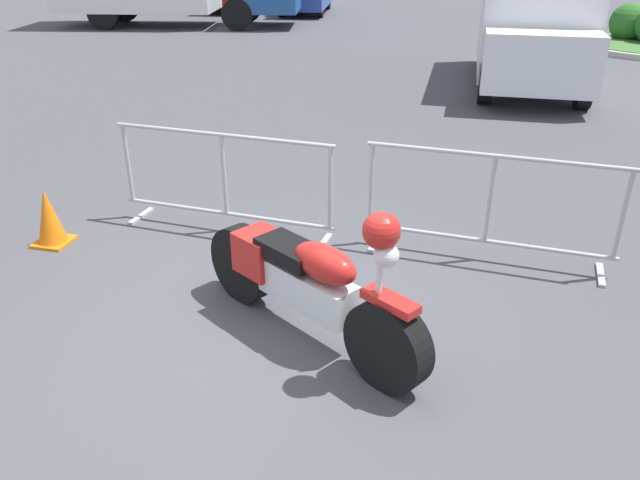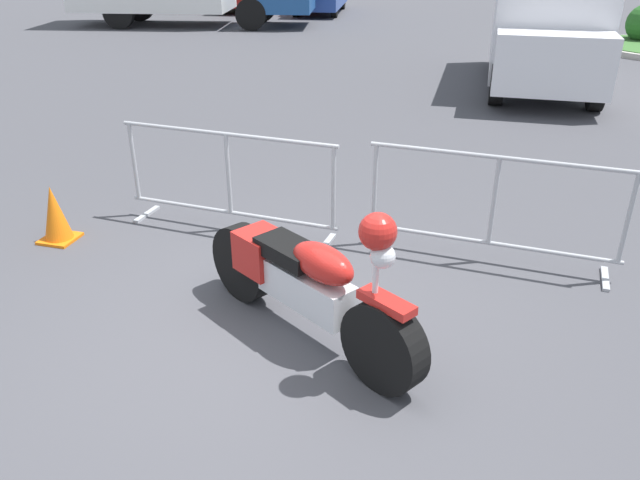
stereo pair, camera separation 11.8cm
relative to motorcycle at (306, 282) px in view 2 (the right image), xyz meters
name	(u,v)px [view 2 (the right image)]	position (x,y,z in m)	size (l,w,h in m)	color
ground_plane	(258,339)	(-0.35, -0.15, -0.49)	(120.00, 120.00, 0.00)	#424247
motorcycle	(306,282)	(0.00, 0.00, 0.00)	(2.03, 1.37, 1.29)	black
crowd_barrier_near	(229,181)	(-1.32, 1.64, 0.07)	(2.37, 0.60, 1.07)	#9EA0A5
crowd_barrier_far	(493,208)	(1.32, 1.64, 0.07)	(2.37, 0.60, 1.07)	#9EA0A5
delivery_van	(547,21)	(2.04, 9.69, 0.75)	(2.08, 5.04, 2.31)	silver
traffic_cone	(55,214)	(-2.93, 0.93, -0.20)	(0.34, 0.34, 0.59)	orange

